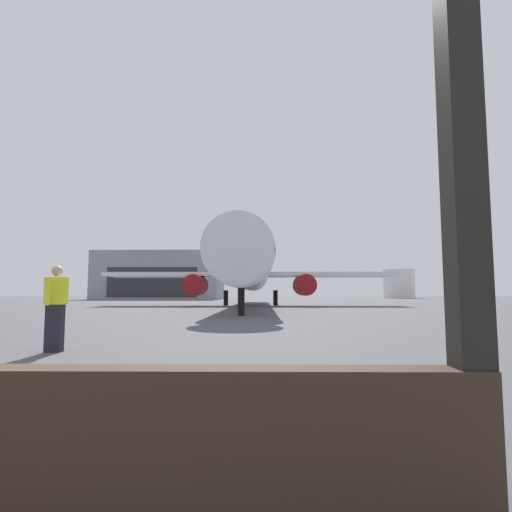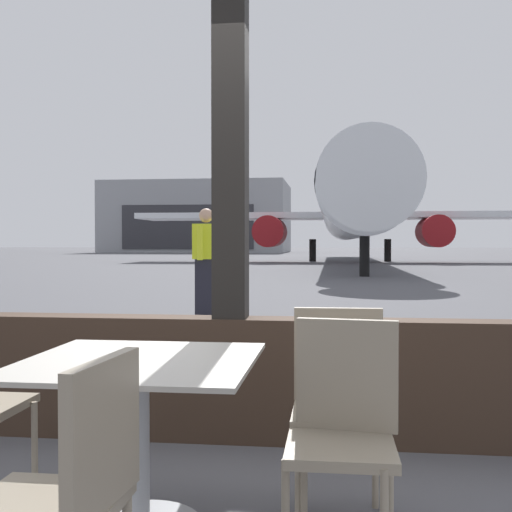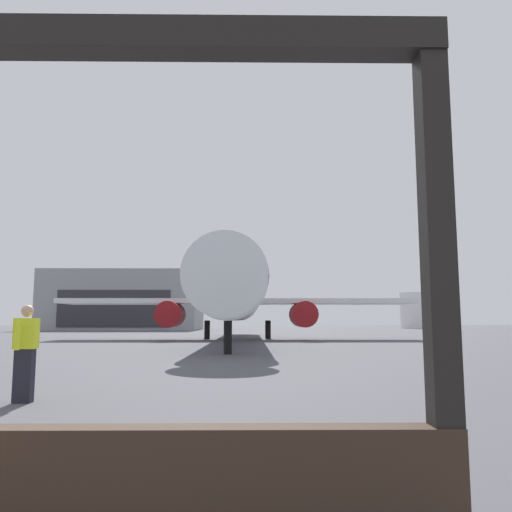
{
  "view_description": "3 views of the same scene",
  "coord_description": "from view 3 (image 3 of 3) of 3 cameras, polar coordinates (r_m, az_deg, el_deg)",
  "views": [
    {
      "loc": [
        2.84,
        -2.43,
        1.18
      ],
      "look_at": [
        2.58,
        16.44,
        2.88
      ],
      "focal_mm": 28.77,
      "sensor_mm": 36.0,
      "label": 1
    },
    {
      "loc": [
        0.61,
        -3.79,
        1.21
      ],
      "look_at": [
        0.27,
        -0.92,
        1.14
      ],
      "focal_mm": 44.22,
      "sensor_mm": 36.0,
      "label": 2
    },
    {
      "loc": [
        2.72,
        -3.61,
        1.46
      ],
      "look_at": [
        3.0,
        19.45,
        4.34
      ],
      "focal_mm": 36.1,
      "sensor_mm": 36.0,
      "label": 3
    }
  ],
  "objects": [
    {
      "name": "airplane",
      "position": [
        37.59,
        -2.16,
        -4.51
      ],
      "size": [
        26.76,
        37.02,
        9.93
      ],
      "color": "silver",
      "rests_on": "ground"
    },
    {
      "name": "ground_plane",
      "position": [
        43.72,
        -4.33,
        -9.02
      ],
      "size": [
        220.0,
        220.0,
        0.0
      ],
      "primitive_type": "plane",
      "color": "#4C4C51"
    },
    {
      "name": "fuel_storage_tank",
      "position": [
        97.65,
        17.62,
        -5.78
      ],
      "size": [
        6.83,
        6.83,
        6.36
      ],
      "primitive_type": "cylinder",
      "color": "white",
      "rests_on": "ground"
    },
    {
      "name": "distant_hangar",
      "position": [
        82.67,
        -14.19,
        -4.87
      ],
      "size": [
        22.82,
        14.52,
        8.81
      ],
      "color": "gray",
      "rests_on": "ground"
    },
    {
      "name": "ground_crew_worker",
      "position": [
        10.32,
        -24.2,
        -9.63
      ],
      "size": [
        0.4,
        0.56,
        1.74
      ],
      "color": "black",
      "rests_on": "ground"
    }
  ]
}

